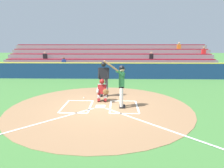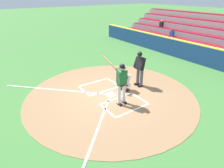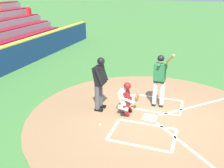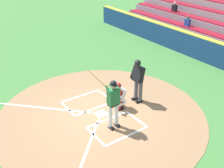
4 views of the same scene
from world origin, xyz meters
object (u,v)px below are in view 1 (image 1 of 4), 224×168
object	(u,v)px
catcher	(102,90)
baseball	(84,98)
batter	(121,83)
plate_umpire	(104,77)

from	to	relation	value
catcher	baseball	xyz separation A→B (m)	(1.01, -0.54, -0.55)
catcher	baseball	size ratio (longest dim) A/B	15.27
batter	baseball	xyz separation A→B (m)	(1.90, -1.44, -1.06)
catcher	batter	bearing A→B (deg)	134.88
batter	catcher	size ratio (longest dim) A/B	1.88
batter	baseball	distance (m)	2.61
plate_umpire	baseball	bearing A→B (deg)	21.82
batter	baseball	bearing A→B (deg)	-37.13
catcher	plate_umpire	size ratio (longest dim) A/B	0.61
batter	plate_umpire	size ratio (longest dim) A/B	1.14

